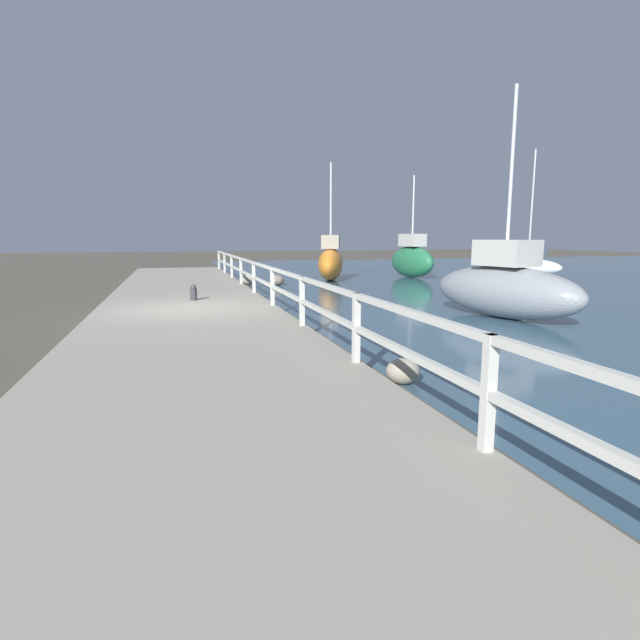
{
  "coord_description": "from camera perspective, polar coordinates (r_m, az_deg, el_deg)",
  "views": [
    {
      "loc": [
        -0.33,
        -13.26,
        2.11
      ],
      "look_at": [
        2.61,
        -3.26,
        0.36
      ],
      "focal_mm": 28.0,
      "sensor_mm": 36.0,
      "label": 1
    }
  ],
  "objects": [
    {
      "name": "boulder_mid_strip",
      "position": [
        24.55,
        -8.05,
        4.87
      ],
      "size": [
        0.41,
        0.37,
        0.31
      ],
      "color": "gray",
      "rests_on": "ground"
    },
    {
      "name": "sailboat_white",
      "position": [
        29.63,
        22.68,
        5.94
      ],
      "size": [
        2.57,
        3.93,
        6.64
      ],
      "rotation": [
        0.0,
        0.0,
        0.4
      ],
      "color": "white",
      "rests_on": "water_surface"
    },
    {
      "name": "mooring_bollard",
      "position": [
        15.1,
        -14.25,
        3.07
      ],
      "size": [
        0.2,
        0.2,
        0.46
      ],
      "color": "#333338",
      "rests_on": "dock_walkway"
    },
    {
      "name": "sailboat_gray",
      "position": [
        13.88,
        20.33,
        3.5
      ],
      "size": [
        2.46,
        4.75,
        5.77
      ],
      "rotation": [
        0.0,
        0.0,
        0.24
      ],
      "color": "gray",
      "rests_on": "water_surface"
    },
    {
      "name": "boulder_downstream",
      "position": [
        7.33,
        9.45,
        -5.79
      ],
      "size": [
        0.5,
        0.45,
        0.37
      ],
      "color": "gray",
      "rests_on": "ground"
    },
    {
      "name": "boulder_upstream",
      "position": [
        22.32,
        -8.22,
        4.56
      ],
      "size": [
        0.56,
        0.5,
        0.42
      ],
      "color": "gray",
      "rests_on": "ground"
    },
    {
      "name": "sailboat_orange",
      "position": [
        24.24,
        1.23,
        6.6
      ],
      "size": [
        2.46,
        3.9,
        5.52
      ],
      "rotation": [
        0.0,
        0.0,
        -0.37
      ],
      "color": "orange",
      "rests_on": "water_surface"
    },
    {
      "name": "boulder_near_dock",
      "position": [
        21.81,
        -4.92,
        4.56
      ],
      "size": [
        0.62,
        0.55,
        0.46
      ],
      "color": "slate",
      "rests_on": "ground"
    },
    {
      "name": "railing",
      "position": [
        13.55,
        -5.49,
        4.66
      ],
      "size": [
        0.1,
        32.5,
        1.04
      ],
      "color": "beige",
      "rests_on": "dock_walkway"
    },
    {
      "name": "sailboat_green",
      "position": [
        26.56,
        10.44,
        6.83
      ],
      "size": [
        1.52,
        3.69,
        5.16
      ],
      "rotation": [
        0.0,
        0.0,
        0.12
      ],
      "color": "#236B42",
      "rests_on": "water_surface"
    },
    {
      "name": "ground_plane",
      "position": [
        13.43,
        -14.77,
        0.19
      ],
      "size": [
        120.0,
        120.0,
        0.0
      ],
      "primitive_type": "plane",
      "color": "#4C473D"
    },
    {
      "name": "dock_walkway",
      "position": [
        13.41,
        -14.79,
        0.72
      ],
      "size": [
        4.65,
        36.0,
        0.26
      ],
      "color": "gray",
      "rests_on": "ground"
    }
  ]
}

